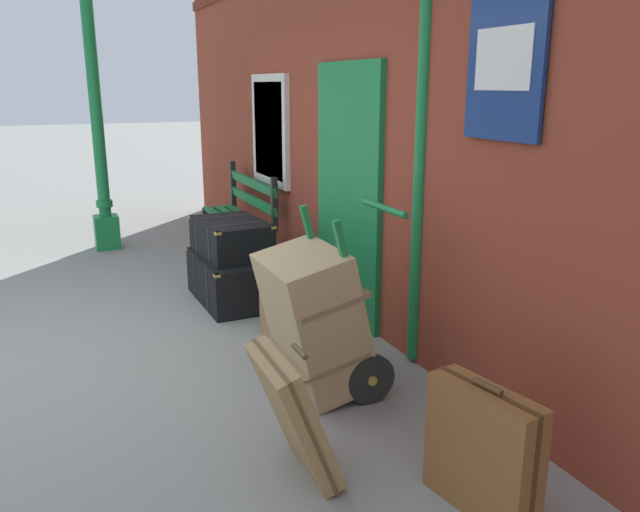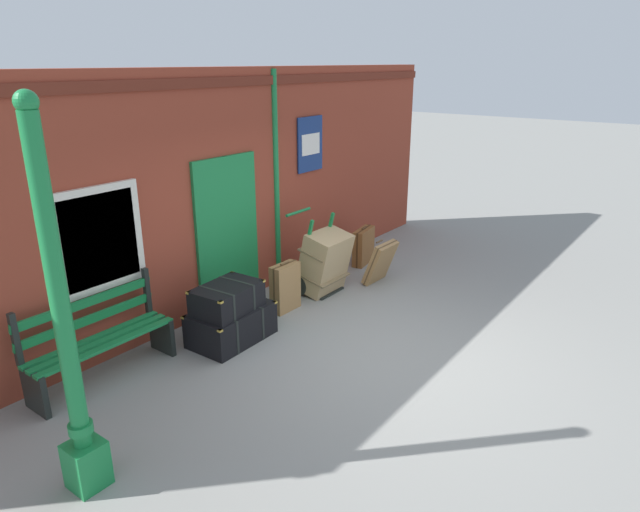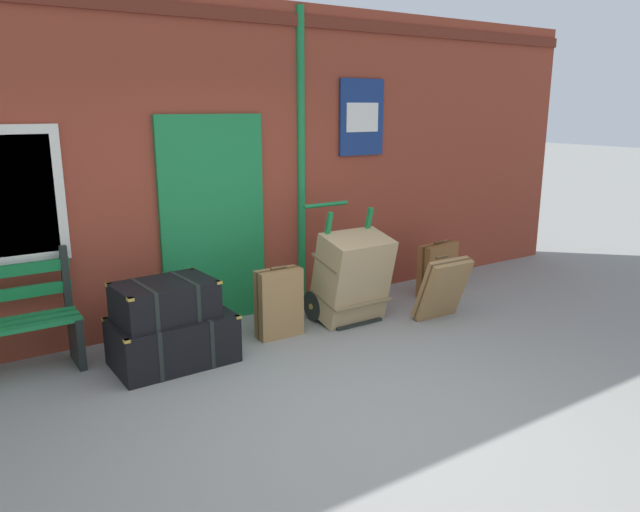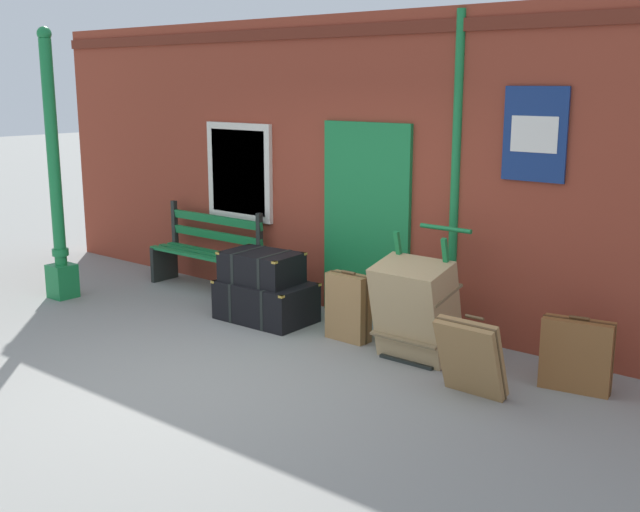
% 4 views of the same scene
% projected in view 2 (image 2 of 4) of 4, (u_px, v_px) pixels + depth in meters
% --- Properties ---
extents(ground_plane, '(60.00, 60.00, 0.00)m').
position_uv_depth(ground_plane, '(378.00, 356.00, 6.57)').
color(ground_plane, gray).
extents(brick_facade, '(10.40, 0.35, 3.20)m').
position_uv_depth(brick_facade, '(215.00, 193.00, 7.50)').
color(brick_facade, brown).
rests_on(brick_facade, ground).
extents(lamp_post, '(0.28, 0.28, 3.11)m').
position_uv_depth(lamp_post, '(69.00, 356.00, 4.18)').
color(lamp_post, '#197A3D').
rests_on(lamp_post, ground).
extents(platform_bench, '(1.60, 0.43, 1.01)m').
position_uv_depth(platform_bench, '(99.00, 341.00, 5.98)').
color(platform_bench, '#197A3D').
rests_on(platform_bench, ground).
extents(steamer_trunk_base, '(1.03, 0.67, 0.43)m').
position_uv_depth(steamer_trunk_base, '(231.00, 324.00, 6.88)').
color(steamer_trunk_base, black).
rests_on(steamer_trunk_base, ground).
extents(steamer_trunk_middle, '(0.85, 0.61, 0.33)m').
position_uv_depth(steamer_trunk_middle, '(227.00, 298.00, 6.71)').
color(steamer_trunk_middle, black).
rests_on(steamer_trunk_middle, steamer_trunk_base).
extents(porters_trolley, '(0.71, 0.67, 1.18)m').
position_uv_depth(porters_trolley, '(315.00, 273.00, 8.38)').
color(porters_trolley, black).
rests_on(porters_trolley, ground).
extents(large_brown_trunk, '(0.70, 0.63, 0.96)m').
position_uv_depth(large_brown_trunk, '(325.00, 262.00, 8.21)').
color(large_brown_trunk, tan).
rests_on(large_brown_trunk, ground).
extents(suitcase_umber, '(0.55, 0.36, 0.68)m').
position_uv_depth(suitcase_umber, '(380.00, 262.00, 8.62)').
color(suitcase_umber, olive).
rests_on(suitcase_umber, ground).
extents(suitcase_brown, '(0.46, 0.19, 0.71)m').
position_uv_depth(suitcase_brown, '(285.00, 287.00, 7.68)').
color(suitcase_brown, olive).
rests_on(suitcase_brown, ground).
extents(suitcase_slate, '(0.59, 0.28, 0.64)m').
position_uv_depth(suitcase_slate, '(363.00, 246.00, 9.47)').
color(suitcase_slate, brown).
rests_on(suitcase_slate, ground).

